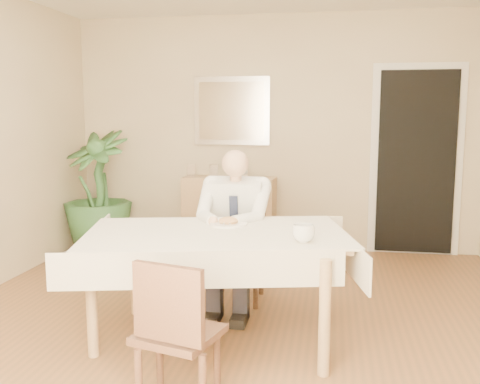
% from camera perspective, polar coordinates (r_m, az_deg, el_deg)
% --- Properties ---
extents(room, '(5.00, 5.02, 2.60)m').
position_cam_1_polar(room, '(3.56, -0.97, 4.77)').
color(room, brown).
rests_on(room, ground).
extents(window, '(1.34, 0.04, 1.44)m').
position_cam_1_polar(window, '(1.22, -23.48, 4.12)').
color(window, white).
rests_on(window, room).
extents(doorway, '(0.96, 0.07, 2.10)m').
position_cam_1_polar(doorway, '(6.04, 18.26, 3.00)').
color(doorway, white).
rests_on(doorway, ground).
extents(mirror, '(0.86, 0.04, 0.76)m').
position_cam_1_polar(mirror, '(6.06, -0.91, 8.64)').
color(mirror, silver).
rests_on(mirror, room).
extents(dining_table, '(1.94, 1.39, 0.75)m').
position_cam_1_polar(dining_table, '(3.55, -2.52, -5.58)').
color(dining_table, tan).
rests_on(dining_table, ground).
extents(chair_far, '(0.43, 0.43, 0.85)m').
position_cam_1_polar(chair_far, '(4.43, -0.06, -5.29)').
color(chair_far, '#3D2517').
rests_on(chair_far, ground).
extents(chair_near, '(0.47, 0.48, 0.81)m').
position_cam_1_polar(chair_near, '(2.80, -6.96, -14.26)').
color(chair_near, '#3D2517').
rests_on(chair_near, ground).
extents(seated_man, '(0.48, 0.72, 1.24)m').
position_cam_1_polar(seated_man, '(4.11, -0.75, -3.30)').
color(seated_man, white).
rests_on(seated_man, ground).
extents(plate, '(0.26, 0.26, 0.02)m').
position_cam_1_polar(plate, '(3.73, -1.22, -3.43)').
color(plate, white).
rests_on(plate, dining_table).
extents(food, '(0.14, 0.14, 0.06)m').
position_cam_1_polar(food, '(3.72, -1.22, -3.09)').
color(food, olive).
rests_on(food, dining_table).
extents(knife, '(0.01, 0.13, 0.01)m').
position_cam_1_polar(knife, '(3.66, -0.79, -3.38)').
color(knife, silver).
rests_on(knife, dining_table).
extents(fork, '(0.01, 0.13, 0.01)m').
position_cam_1_polar(fork, '(3.68, -2.01, -3.33)').
color(fork, silver).
rests_on(fork, dining_table).
extents(coffee_mug, '(0.18, 0.18, 0.11)m').
position_cam_1_polar(coffee_mug, '(3.26, 6.79, -4.39)').
color(coffee_mug, white).
rests_on(coffee_mug, dining_table).
extents(sideboard, '(1.04, 0.40, 0.82)m').
position_cam_1_polar(sideboard, '(6.02, -1.15, -2.28)').
color(sideboard, tan).
rests_on(sideboard, ground).
extents(photo_frame_left, '(0.10, 0.02, 0.14)m').
position_cam_1_polar(photo_frame_left, '(6.09, -5.22, 2.37)').
color(photo_frame_left, silver).
rests_on(photo_frame_left, sideboard).
extents(photo_frame_center, '(0.10, 0.02, 0.14)m').
position_cam_1_polar(photo_frame_center, '(5.99, -2.81, 2.29)').
color(photo_frame_center, silver).
rests_on(photo_frame_center, sideboard).
extents(photo_frame_right, '(0.10, 0.02, 0.14)m').
position_cam_1_polar(photo_frame_right, '(5.95, 0.34, 2.26)').
color(photo_frame_right, silver).
rests_on(photo_frame_right, sideboard).
extents(potted_palm, '(0.98, 0.98, 1.34)m').
position_cam_1_polar(potted_palm, '(6.14, -14.98, 0.12)').
color(potted_palm, '#2A5125').
rests_on(potted_palm, ground).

